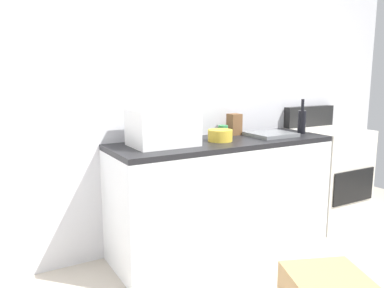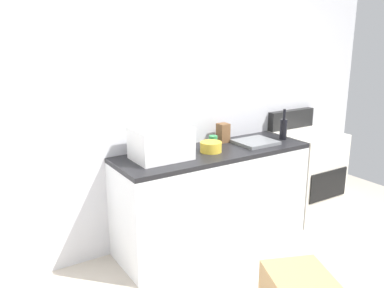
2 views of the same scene
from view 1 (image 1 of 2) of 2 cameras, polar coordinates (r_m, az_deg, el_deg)
The scene contains 9 objects.
wall_back at distance 3.15m, azimuth -3.53°, elevation 8.22°, with size 5.00×0.10×2.60m, color silver.
kitchen_counter at distance 3.15m, azimuth 4.47°, elevation -7.54°, with size 1.80×0.60×0.90m.
stove_oven at distance 3.95m, azimuth 19.23°, elevation -4.21°, with size 0.60×0.61×1.10m.
microwave at distance 2.79m, azimuth -4.33°, elevation 2.51°, with size 0.46×0.34×0.27m, color white.
sink_basin at distance 3.30m, azimuth 11.56°, elevation 1.42°, with size 0.36×0.32×0.03m, color slate.
wine_bottle at distance 3.51m, azimuth 15.92°, elevation 3.30°, with size 0.07×0.07×0.30m.
coffee_mug at distance 3.17m, azimuth 4.60°, elevation 1.86°, with size 0.08×0.08×0.10m, color #338C4C.
knife_block at distance 3.32m, azimuth 6.26°, elevation 2.91°, with size 0.10×0.10×0.18m, color brown.
mixing_bowl at distance 2.99m, azimuth 4.19°, elevation 1.28°, with size 0.19×0.19×0.09m, color gold.
Camera 1 is at (-1.41, -1.27, 1.40)m, focal length 36.09 mm.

